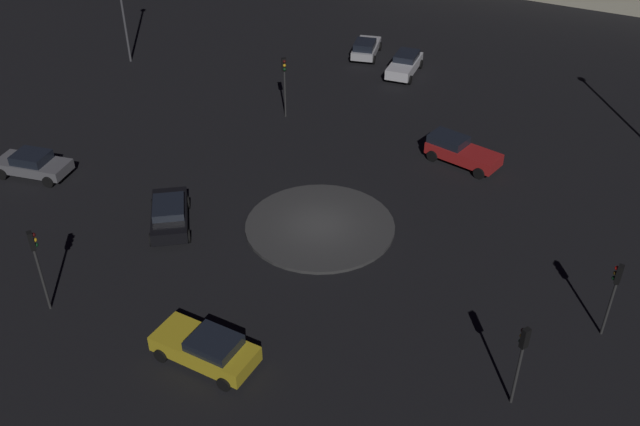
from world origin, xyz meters
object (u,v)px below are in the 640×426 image
at_px(car_yellow, 206,348).
at_px(car_silver, 366,48).
at_px(traffic_light_southwest, 522,351).
at_px(car_grey, 33,164).
at_px(traffic_light_south, 615,286).
at_px(car_red, 460,151).
at_px(traffic_light_northwest, 36,255).
at_px(car_black, 169,214).
at_px(car_white, 405,64).
at_px(traffic_light_northeast, 284,76).

distance_m(car_yellow, car_silver, 34.42).
height_order(car_silver, traffic_light_southwest, traffic_light_southwest).
height_order(car_grey, car_silver, car_silver).
height_order(car_yellow, traffic_light_south, traffic_light_south).
relative_size(car_red, car_grey, 1.08).
distance_m(car_red, car_yellow, 21.24).
distance_m(car_red, traffic_light_northwest, 24.94).
relative_size(car_black, traffic_light_northwest, 1.11).
bearing_deg(car_red, car_white, 138.10).
relative_size(car_silver, traffic_light_northwest, 0.95).
bearing_deg(car_grey, traffic_light_northeast, -136.45).
bearing_deg(car_black, traffic_light_northeast, -32.99).
relative_size(traffic_light_northwest, traffic_light_southwest, 1.10).
height_order(car_red, car_grey, car_red).
distance_m(car_red, traffic_light_northeast, 12.73).
bearing_deg(car_yellow, car_black, -42.71).
xyz_separation_m(car_grey, car_yellow, (-11.82, -15.46, 0.01)).
height_order(traffic_light_northwest, traffic_light_southwest, traffic_light_northwest).
bearing_deg(traffic_light_northwest, traffic_light_northeast, 35.30).
bearing_deg(car_yellow, traffic_light_southwest, -161.01).
height_order(traffic_light_northwest, traffic_light_south, traffic_light_northwest).
xyz_separation_m(car_red, car_yellow, (-19.20, 9.09, -0.04)).
relative_size(car_black, traffic_light_southwest, 1.22).
bearing_deg(traffic_light_northeast, car_grey, -72.72).
bearing_deg(traffic_light_northeast, car_black, -34.03).
bearing_deg(traffic_light_southwest, car_black, 19.81).
distance_m(car_white, car_yellow, 32.03).
bearing_deg(traffic_light_south, car_red, -42.37).
bearing_deg(car_red, car_grey, -137.34).
relative_size(car_grey, traffic_light_south, 1.16).
xyz_separation_m(car_red, car_grey, (-7.38, 24.55, -0.06)).
height_order(car_red, car_white, car_red).
distance_m(car_grey, car_yellow, 19.46).
distance_m(car_yellow, traffic_light_south, 17.42).
distance_m(car_red, car_white, 13.58).
height_order(car_black, car_yellow, car_yellow).
relative_size(car_black, traffic_light_northeast, 1.14).
relative_size(car_grey, car_black, 0.92).
xyz_separation_m(car_white, traffic_light_northwest, (-30.33, 12.24, 2.28)).
relative_size(car_black, car_yellow, 1.00).
relative_size(car_white, traffic_light_northwest, 1.07).
distance_m(traffic_light_northwest, traffic_light_south, 24.99).
bearing_deg(traffic_light_northwest, car_yellow, -50.58).
relative_size(car_black, car_silver, 1.18).
distance_m(car_black, car_silver, 26.25).
bearing_deg(car_silver, car_red, -150.30).
height_order(car_grey, traffic_light_southwest, traffic_light_southwest).
distance_m(car_grey, car_black, 10.42).
distance_m(car_red, car_grey, 25.64).
bearing_deg(traffic_light_southwest, car_silver, -26.26).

